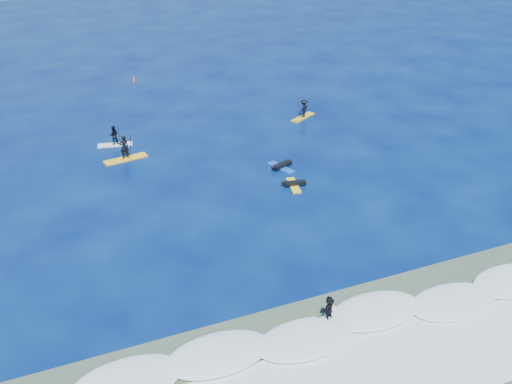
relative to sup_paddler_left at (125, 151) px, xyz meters
name	(u,v)px	position (x,y,z in m)	size (l,w,h in m)	color
ground	(276,219)	(7.02, -11.94, -0.71)	(160.00, 160.00, 0.00)	#040E4C
shallow_water	(409,383)	(7.02, -25.94, -0.70)	(90.00, 13.00, 0.01)	#3E5542
breaking_wave	(360,323)	(7.02, -21.94, -0.71)	(40.00, 6.00, 0.30)	white
whitewater	(396,367)	(7.02, -24.94, -0.71)	(34.00, 5.00, 0.02)	silver
sup_paddler_left	(125,151)	(0.00, 0.00, 0.00)	(3.30, 1.26, 2.26)	yellow
sup_paddler_center	(114,137)	(-0.29, 2.87, -0.01)	(2.74, 1.14, 1.87)	white
sup_paddler_right	(303,110)	(16.00, 2.50, 0.04)	(2.70, 1.92, 1.91)	gold
prone_paddler_near	(294,184)	(9.91, -8.45, -0.55)	(1.72, 2.24, 0.45)	yellow
prone_paddler_far	(281,166)	(10.22, -5.67, -0.54)	(1.83, 2.42, 0.49)	#1848B6
wave_surfer	(329,310)	(5.61, -21.34, 0.09)	(1.92, 1.45, 1.40)	silver
marker_buoy	(134,79)	(4.23, 17.79, -0.45)	(0.25, 0.25, 0.60)	#F25915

